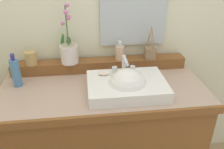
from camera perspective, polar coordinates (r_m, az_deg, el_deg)
The scene contains 10 objects.
vanity_cabinet at distance 1.69m, azimuth -1.94°, elevation -15.59°, with size 1.23×0.58×0.87m.
back_ledge at distance 1.60m, azimuth -2.95°, elevation 2.35°, with size 1.16×0.10×0.08m, color brown.
sink_basin at distance 1.35m, azimuth 3.63°, elevation -2.93°, with size 0.45×0.32×0.26m.
soap_bar at distance 1.40m, azimuth -1.99°, elevation 0.35°, with size 0.07×0.04×0.02m, color beige.
potted_plant at distance 1.54m, azimuth -10.37°, elevation 5.62°, with size 0.12×0.11×0.38m.
soap_dispenser at distance 1.57m, azimuth 1.87°, elevation 5.44°, with size 0.06×0.06×0.13m.
tumbler_cup at distance 1.59m, azimuth -19.02°, elevation 3.75°, with size 0.07×0.07×0.09m, color tan.
reed_diffuser at distance 1.61m, azimuth 9.13°, elevation 5.26°, with size 0.07×0.12×0.23m.
lotion_bottle at distance 1.50m, azimuth -22.27°, elevation 0.48°, with size 0.05×0.06×0.21m.
mirror at distance 1.56m, azimuth 5.35°, elevation 16.87°, with size 0.44×0.02×0.55m, color silver.
Camera 1 is at (-0.09, -1.22, 1.60)m, focal length 37.77 mm.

